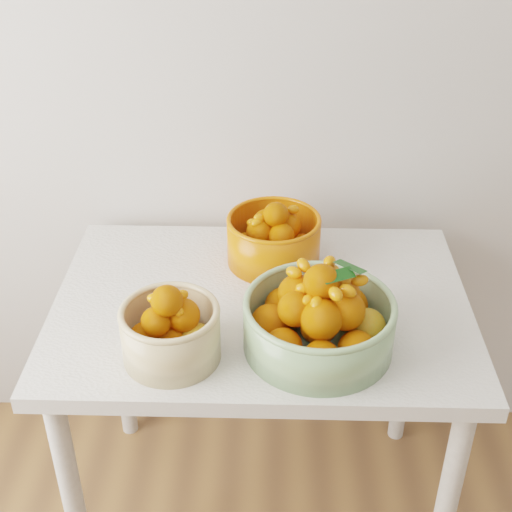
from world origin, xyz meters
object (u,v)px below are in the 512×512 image
at_px(table, 261,332).
at_px(bowl_cream, 171,331).
at_px(bowl_orange, 273,238).
at_px(bowl_green, 319,319).

distance_m(table, bowl_cream, 0.33).
relative_size(bowl_cream, bowl_orange, 1.05).
bearing_deg(bowl_cream, bowl_green, 8.00).
bearing_deg(bowl_green, table, 127.60).
relative_size(table, bowl_cream, 3.63).
distance_m(bowl_green, bowl_orange, 0.36).
distance_m(table, bowl_green, 0.27).
relative_size(table, bowl_orange, 3.81).
xyz_separation_m(table, bowl_cream, (-0.19, -0.21, 0.17)).
relative_size(bowl_green, bowl_orange, 1.62).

